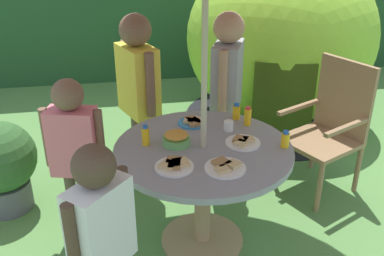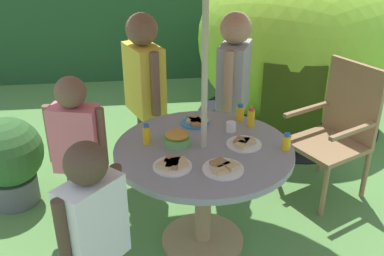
# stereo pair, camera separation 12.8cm
# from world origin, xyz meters

# --- Properties ---
(ground_plane) EXTENTS (10.00, 10.00, 0.02)m
(ground_plane) POSITION_xyz_m (0.00, 0.00, -0.01)
(ground_plane) COLOR #548442
(garden_table) EXTENTS (1.10, 1.10, 0.73)m
(garden_table) POSITION_xyz_m (0.00, 0.00, 0.57)
(garden_table) COLOR tan
(garden_table) RESTS_ON ground_plane
(wooden_chair) EXTENTS (0.66, 0.66, 1.03)m
(wooden_chair) POSITION_xyz_m (1.11, 0.54, 0.55)
(wooden_chair) COLOR #93704C
(wooden_chair) RESTS_ON ground_plane
(dome_tent) EXTENTS (2.39, 2.39, 1.76)m
(dome_tent) POSITION_xyz_m (1.15, 1.86, 0.87)
(dome_tent) COLOR #8CC633
(dome_tent) RESTS_ON ground_plane
(potted_plant) EXTENTS (0.52, 0.52, 0.70)m
(potted_plant) POSITION_xyz_m (-1.37, 0.63, 0.38)
(potted_plant) COLOR #595960
(potted_plant) RESTS_ON ground_plane
(child_in_grey_shirt) EXTENTS (0.32, 0.43, 1.38)m
(child_in_grey_shirt) POSITION_xyz_m (0.34, 0.81, 0.88)
(child_in_grey_shirt) COLOR navy
(child_in_grey_shirt) RESTS_ON ground_plane
(child_in_yellow_shirt) EXTENTS (0.32, 0.44, 1.39)m
(child_in_yellow_shirt) POSITION_xyz_m (-0.34, 0.82, 0.89)
(child_in_yellow_shirt) COLOR brown
(child_in_yellow_shirt) RESTS_ON ground_plane
(child_in_pink_shirt) EXTENTS (0.38, 0.23, 1.15)m
(child_in_pink_shirt) POSITION_xyz_m (-0.79, 0.20, 0.73)
(child_in_pink_shirt) COLOR brown
(child_in_pink_shirt) RESTS_ON ground_plane
(child_in_white_shirt) EXTENTS (0.32, 0.33, 1.15)m
(child_in_white_shirt) POSITION_xyz_m (-0.61, -0.67, 0.73)
(child_in_white_shirt) COLOR #3F3F47
(child_in_white_shirt) RESTS_ON ground_plane
(snack_bowl) EXTENTS (0.17, 0.17, 0.09)m
(snack_bowl) POSITION_xyz_m (-0.16, 0.06, 0.77)
(snack_bowl) COLOR #66B259
(snack_bowl) RESTS_ON garden_table
(plate_far_left) EXTENTS (0.22, 0.22, 0.03)m
(plate_far_left) POSITION_xyz_m (0.25, 0.00, 0.74)
(plate_far_left) COLOR white
(plate_far_left) RESTS_ON garden_table
(plate_near_right) EXTENTS (0.23, 0.23, 0.03)m
(plate_near_right) POSITION_xyz_m (0.07, -0.27, 0.74)
(plate_near_right) COLOR white
(plate_near_right) RESTS_ON garden_table
(plate_mid_left) EXTENTS (0.19, 0.19, 0.03)m
(plate_mid_left) POSITION_xyz_m (-0.01, 0.33, 0.75)
(plate_mid_left) COLOR #338CD8
(plate_mid_left) RESTS_ON garden_table
(plate_back_edge) EXTENTS (0.22, 0.22, 0.03)m
(plate_back_edge) POSITION_xyz_m (-0.21, -0.21, 0.74)
(plate_back_edge) COLOR white
(plate_back_edge) RESTS_ON garden_table
(juice_bottle_near_left) EXTENTS (0.05, 0.05, 0.11)m
(juice_bottle_near_left) POSITION_xyz_m (0.49, -0.08, 0.78)
(juice_bottle_near_left) COLOR yellow
(juice_bottle_near_left) RESTS_ON garden_table
(juice_bottle_far_right) EXTENTS (0.05, 0.05, 0.11)m
(juice_bottle_far_right) POSITION_xyz_m (0.30, 0.37, 0.78)
(juice_bottle_far_right) COLOR yellow
(juice_bottle_far_right) RESTS_ON garden_table
(juice_bottle_center_front) EXTENTS (0.05, 0.05, 0.13)m
(juice_bottle_center_front) POSITION_xyz_m (0.35, 0.26, 0.79)
(juice_bottle_center_front) COLOR yellow
(juice_bottle_center_front) RESTS_ON garden_table
(juice_bottle_center_back) EXTENTS (0.05, 0.05, 0.13)m
(juice_bottle_center_back) POSITION_xyz_m (-0.34, 0.09, 0.79)
(juice_bottle_center_back) COLOR yellow
(juice_bottle_center_back) RESTS_ON garden_table
(cup_near) EXTENTS (0.06, 0.06, 0.07)m
(cup_near) POSITION_xyz_m (0.21, 0.20, 0.76)
(cup_near) COLOR white
(cup_near) RESTS_ON garden_table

